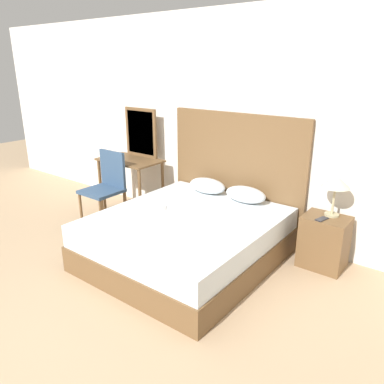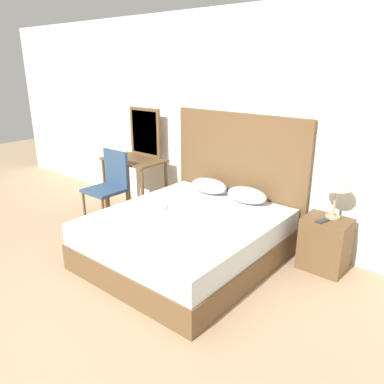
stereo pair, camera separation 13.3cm
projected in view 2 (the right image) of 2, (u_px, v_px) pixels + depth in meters
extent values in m
plane|color=tan|center=(65.00, 330.00, 3.06)|extent=(16.00, 16.00, 0.00)
cube|color=white|center=(242.00, 126.00, 4.53)|extent=(10.00, 0.06, 2.70)
cube|color=brown|center=(186.00, 248.00, 4.13)|extent=(1.76, 1.95, 0.28)
cube|color=silver|center=(186.00, 227.00, 4.05)|extent=(1.72, 1.91, 0.24)
cube|color=brown|center=(238.00, 175.00, 4.66)|extent=(1.84, 0.05, 1.52)
ellipsoid|color=silver|center=(209.00, 186.00, 4.71)|extent=(0.50, 0.30, 0.18)
ellipsoid|color=silver|center=(247.00, 195.00, 4.38)|extent=(0.50, 0.30, 0.18)
cube|color=#B7B7BC|center=(164.00, 208.00, 4.24)|extent=(0.14, 0.16, 0.01)
cube|color=brown|center=(325.00, 244.00, 3.91)|extent=(0.46, 0.37, 0.57)
cylinder|color=tan|center=(333.00, 217.00, 3.85)|extent=(0.15, 0.15, 0.02)
cylinder|color=tan|center=(335.00, 202.00, 3.80)|extent=(0.02, 0.02, 0.29)
cone|color=beige|center=(337.00, 183.00, 3.74)|extent=(0.29, 0.29, 0.13)
cube|color=#232328|center=(322.00, 221.00, 3.76)|extent=(0.11, 0.16, 0.01)
cube|color=brown|center=(134.00, 160.00, 5.30)|extent=(0.89, 0.54, 0.02)
cylinder|color=brown|center=(105.00, 184.00, 5.51)|extent=(0.04, 0.04, 0.77)
cylinder|color=brown|center=(143.00, 196.00, 5.02)|extent=(0.04, 0.04, 0.77)
cylinder|color=brown|center=(128.00, 178.00, 5.84)|extent=(0.04, 0.04, 0.77)
cylinder|color=brown|center=(166.00, 188.00, 5.35)|extent=(0.04, 0.04, 0.77)
cube|color=brown|center=(145.00, 132.00, 5.36)|extent=(0.58, 0.03, 0.69)
cube|color=#B2BCC6|center=(145.00, 132.00, 5.36)|extent=(0.49, 0.01, 0.61)
cube|color=#334C6B|center=(105.00, 190.00, 4.96)|extent=(0.47, 0.47, 0.04)
cube|color=#334C6B|center=(116.00, 168.00, 5.03)|extent=(0.45, 0.04, 0.48)
cylinder|color=brown|center=(84.00, 208.00, 5.02)|extent=(0.04, 0.04, 0.46)
cylinder|color=brown|center=(104.00, 216.00, 4.77)|extent=(0.04, 0.04, 0.46)
cylinder|color=brown|center=(108.00, 200.00, 5.32)|extent=(0.04, 0.04, 0.46)
cylinder|color=brown|center=(128.00, 207.00, 5.07)|extent=(0.04, 0.04, 0.46)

